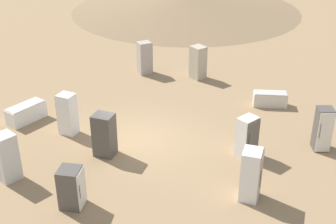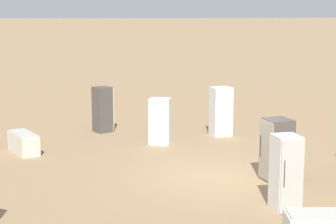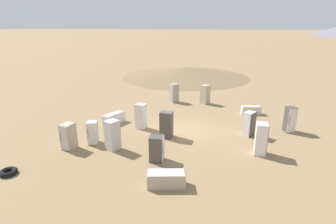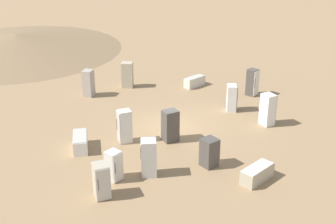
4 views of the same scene
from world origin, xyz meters
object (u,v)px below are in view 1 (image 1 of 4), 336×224
Objects in this scene: discarded_fridge_1 at (270,99)px; discarded_fridge_11 at (247,137)px; discarded_fridge_9 at (67,114)px; discarded_fridge_4 at (323,129)px; discarded_fridge_5 at (26,113)px; discarded_fridge_0 at (104,135)px; discarded_fridge_10 at (251,175)px; discarded_fridge_13 at (71,188)px; discarded_fridge_3 at (145,58)px; discarded_fridge_2 at (198,62)px; discarded_fridge_12 at (6,157)px.

discarded_fridge_11 is (0.07, -4.73, 0.49)m from discarded_fridge_1.
discarded_fridge_11 is at bearing -78.94° from discarded_fridge_9.
discarded_fridge_4 reaches higher than discarded_fridge_5.
discarded_fridge_5 is at bearing 163.76° from discarded_fridge_0.
discarded_fridge_0 is at bearing -100.09° from discarded_fridge_10.
discarded_fridge_0 is 1.22× the size of discarded_fridge_13.
discarded_fridge_1 is 0.94× the size of discarded_fridge_3.
discarded_fridge_4 is 0.99× the size of discarded_fridge_9.
discarded_fridge_4 is at bearing 17.48° from discarded_fridge_3.
discarded_fridge_2 is 0.95× the size of discarded_fridge_5.
discarded_fridge_0 is at bearing -177.92° from discarded_fridge_5.
discarded_fridge_12 is 1.26× the size of discarded_fridge_13.
discarded_fridge_12 is (-0.24, -10.89, 0.01)m from discarded_fridge_3.
discarded_fridge_9 reaches higher than discarded_fridge_3.
discarded_fridge_2 is at bearing 166.25° from discarded_fridge_13.
discarded_fridge_1 is 0.90× the size of discarded_fridge_10.
discarded_fridge_5 is 1.13× the size of discarded_fridge_11.
discarded_fridge_4 reaches higher than discarded_fridge_13.
discarded_fridge_13 is (0.60, -3.21, -0.15)m from discarded_fridge_0.
discarded_fridge_4 is 0.95× the size of discarded_fridge_5.
discarded_fridge_1 is at bearing -134.32° from discarded_fridge_5.
discarded_fridge_11 is (5.10, 2.05, -0.04)m from discarded_fridge_0.
discarded_fridge_9 is at bearing -171.59° from discarded_fridge_2.
discarded_fridge_5 is at bearing -67.85° from discarded_fridge_3.
discarded_fridge_0 is 2.41m from discarded_fridge_9.
discarded_fridge_5 is (-4.61, 1.06, -0.48)m from discarded_fridge_0.
discarded_fridge_1 is at bearing 31.06° from discarded_fridge_3.
discarded_fridge_0 is 0.96× the size of discarded_fridge_9.
discarded_fridge_3 is at bearing -103.99° from discarded_fridge_11.
discarded_fridge_1 is (5.03, 6.78, -0.53)m from discarded_fridge_0.
discarded_fridge_12 is (-7.48, -4.84, 0.07)m from discarded_fridge_11.
discarded_fridge_2 is 1.07× the size of discarded_fridge_11.
discarded_fridge_9 is at bearing -170.11° from discarded_fridge_5.
discarded_fridge_13 is at bearing -41.77° from discarded_fridge_1.
discarded_fridge_13 is at bearing -143.16° from discarded_fridge_9.
discarded_fridge_11 is at bearing 9.74° from discarded_fridge_4.
discarded_fridge_9 is (-2.25, 0.85, 0.03)m from discarded_fridge_0.
discarded_fridge_9 is at bearing -104.58° from discarded_fridge_10.
discarded_fridge_10 is 1.30× the size of discarded_fridge_13.
discarded_fridge_0 is 1.04× the size of discarded_fridge_1.
discarded_fridge_2 is at bearing -19.35° from discarded_fridge_9.
discarded_fridge_11 is at bearing 18.58° from discarded_fridge_0.
discarded_fridge_10 reaches higher than discarded_fridge_2.
discarded_fridge_4 reaches higher than discarded_fridge_2.
discarded_fridge_13 reaches higher than discarded_fridge_1.
discarded_fridge_2 is 1.24× the size of discarded_fridge_13.
discarded_fridge_5 is (-5.35, -7.54, -0.50)m from discarded_fridge_2.
discarded_fridge_1 is 4.11m from discarded_fridge_4.
discarded_fridge_4 is at bearing -72.21° from discarded_fridge_9.
discarded_fridge_5 is at bearing -142.39° from discarded_fridge_13.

